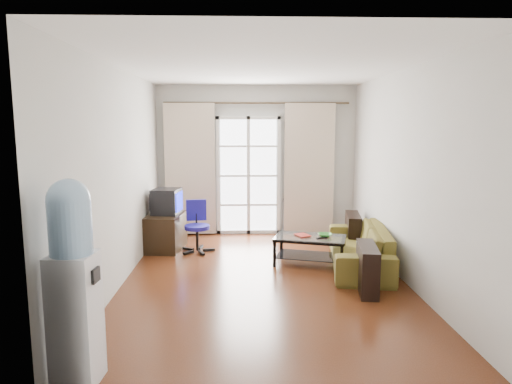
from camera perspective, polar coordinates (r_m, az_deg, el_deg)
floor at (r=6.06m, az=0.97°, el=-10.83°), size 5.20×5.20×0.00m
ceiling at (r=5.77m, az=1.04°, el=15.41°), size 5.20×5.20×0.00m
wall_back at (r=8.35m, az=0.07°, el=3.96°), size 3.60×0.02×2.70m
wall_front at (r=3.20m, az=3.45°, el=-3.30°), size 3.60×0.02×2.70m
wall_left at (r=5.95m, az=-16.60°, el=1.81°), size 0.02×5.20×2.70m
wall_right at (r=6.12m, az=18.09°, el=1.93°), size 0.02×5.20×2.70m
french_door at (r=8.31m, az=-0.95°, el=2.04°), size 1.16×0.06×2.15m
curtain_rod at (r=8.23m, az=0.10°, el=11.08°), size 3.30×0.04×0.04m
curtain_left at (r=8.28m, az=-8.23°, el=2.80°), size 0.90×0.07×2.35m
curtain_right at (r=8.33m, az=6.66°, el=2.86°), size 0.90×0.07×2.35m
radiator at (r=8.46m, az=5.53°, el=-3.00°), size 0.64×0.12×0.64m
sofa at (r=6.67m, az=12.75°, el=-6.68°), size 2.17×1.35×0.57m
coffee_table at (r=6.65m, az=6.77°, el=-6.78°), size 1.12×0.83×0.40m
bowl at (r=6.63m, az=8.60°, el=-5.36°), size 0.27×0.27×0.05m
book at (r=6.60m, az=5.20°, el=-5.49°), size 0.34×0.36×0.02m
remote at (r=6.54m, az=8.22°, el=-5.69°), size 0.16×0.08×0.02m
tv_stand at (r=7.51m, az=-11.24°, el=-4.92°), size 0.61×0.84×0.57m
crt_tv at (r=7.47m, az=-11.24°, el=-1.15°), size 0.50×0.50×0.41m
task_chair at (r=7.31m, az=-7.36°, el=-5.57°), size 0.62×0.62×0.81m
water_cooler at (r=3.78m, az=-21.86°, el=-10.04°), size 0.36×0.35×1.61m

